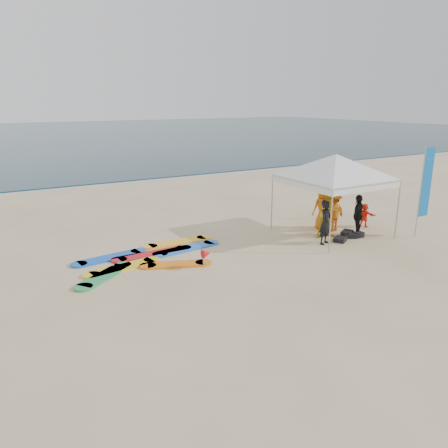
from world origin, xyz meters
TOP-DOWN VIEW (x-y plane):
  - ground at (0.00, 0.00)m, footprint 120.00×120.00m
  - ocean at (0.00, 60.00)m, footprint 160.00×84.00m
  - shoreline_foam at (0.00, 18.20)m, footprint 160.00×1.20m
  - person_black_a at (3.75, 2.11)m, footprint 0.70×0.58m
  - person_yellow at (4.43, 2.65)m, footprint 1.07×0.92m
  - person_orange_a at (5.21, 3.22)m, footprint 1.05×0.64m
  - person_black_b at (5.58, 2.30)m, footprint 1.02×0.80m
  - person_orange_b at (5.06, 3.71)m, footprint 0.96×0.74m
  - person_seated at (6.72, 2.99)m, footprint 0.55×0.96m
  - canopy_tent at (4.82, 2.91)m, footprint 4.75×4.75m
  - feather_flag at (7.59, 0.98)m, footprint 0.59×0.04m
  - marker_pennant at (-1.15, 2.10)m, footprint 0.28×0.28m
  - gear_pile at (4.99, 2.18)m, footprint 1.49×0.94m
  - surfboard_spread at (-2.38, 3.88)m, footprint 5.20×2.91m

SIDE VIEW (x-z plane):
  - ground at x=0.00m, z-range 0.00..0.00m
  - shoreline_foam at x=0.00m, z-range 0.00..0.01m
  - surfboard_spread at x=-2.38m, z-range 0.00..0.07m
  - ocean at x=0.00m, z-range 0.00..0.08m
  - gear_pile at x=4.99m, z-range -0.01..0.21m
  - person_seated at x=6.72m, z-range 0.00..0.99m
  - marker_pennant at x=-1.15m, z-range 0.18..0.81m
  - person_orange_a at x=5.21m, z-range 0.00..1.58m
  - person_black_b at x=5.58m, z-range 0.00..1.61m
  - person_black_a at x=3.75m, z-range 0.00..1.63m
  - person_orange_b at x=5.06m, z-range 0.00..1.74m
  - person_yellow at x=4.43m, z-range 0.00..1.91m
  - feather_flag at x=7.59m, z-range 0.31..3.82m
  - canopy_tent at x=4.82m, z-range 1.33..4.91m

